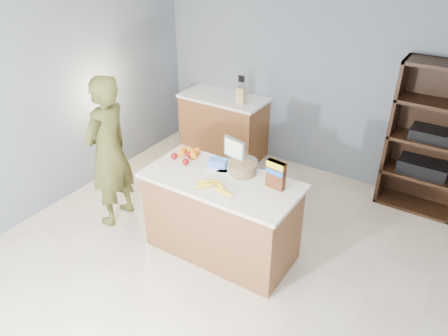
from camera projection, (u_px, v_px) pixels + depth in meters
The scene contains 15 objects.
floor at pixel (206, 266), 4.49m from camera, with size 4.50×5.00×0.02m, color beige.
walls at pixel (201, 119), 3.67m from camera, with size 4.52×5.02×2.51m.
counter_peninsula at pixel (221, 219), 4.50m from camera, with size 1.56×0.76×0.90m.
back_cabinet at pixel (224, 125), 6.43m from camera, with size 1.24×0.62×0.90m.
shelving_unit at pixel (430, 142), 5.04m from camera, with size 0.90×0.40×1.80m.
person at pixel (109, 152), 4.79m from camera, with size 0.64×0.42×1.75m, color #46471E.
knife_block at pixel (241, 95), 5.92m from camera, with size 0.12×0.10×0.31m.
envelopes at pixel (222, 171), 4.38m from camera, with size 0.37×0.19×0.00m.
bananas at pixel (215, 187), 4.09m from camera, with size 0.44×0.25×0.05m.
apples at pixel (183, 157), 4.57m from camera, with size 0.24×0.22×0.07m.
oranges at pixel (190, 152), 4.66m from camera, with size 0.25×0.22×0.08m.
blue_carton at pixel (218, 163), 4.46m from camera, with size 0.18×0.12×0.08m, color blue.
salad_bowl at pixel (243, 168), 4.34m from camera, with size 0.30×0.30×0.13m.
tv at pixel (235, 150), 4.45m from camera, with size 0.28×0.12×0.28m.
cereal_box at pixel (276, 173), 4.05m from camera, with size 0.19×0.09×0.28m.
Camera 1 is at (1.99, -2.74, 3.13)m, focal length 35.00 mm.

